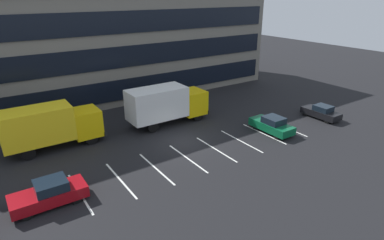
# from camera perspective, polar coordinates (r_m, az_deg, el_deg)

# --- Properties ---
(ground_plane) EXTENTS (120.00, 120.00, 0.00)m
(ground_plane) POSITION_cam_1_polar(r_m,az_deg,el_deg) (28.24, -1.35, -3.90)
(ground_plane) COLOR black
(office_building) EXTENTS (41.44, 12.44, 14.40)m
(office_building) POSITION_cam_1_polar(r_m,az_deg,el_deg) (42.01, -15.31, 14.15)
(office_building) COLOR slate
(office_building) RESTS_ON ground_plane
(lot_markings) EXTENTS (19.74, 5.40, 0.01)m
(lot_markings) POSITION_cam_1_polar(r_m,az_deg,el_deg) (26.31, 1.76, -5.93)
(lot_markings) COLOR silver
(lot_markings) RESTS_ON ground_plane
(box_truck_yellow) EXTENTS (8.11, 2.68, 3.76)m
(box_truck_yellow) POSITION_cam_1_polar(r_m,az_deg,el_deg) (31.48, -4.51, 2.95)
(box_truck_yellow) COLOR yellow
(box_truck_yellow) RESTS_ON ground_plane
(box_truck_yellow_all) EXTENTS (7.86, 2.60, 3.64)m
(box_truck_yellow_all) POSITION_cam_1_polar(r_m,az_deg,el_deg) (28.82, -23.68, -0.84)
(box_truck_yellow_all) COLOR yellow
(box_truck_yellow_all) RESTS_ON ground_plane
(sedan_forest) EXTENTS (1.78, 4.26, 1.53)m
(sedan_forest) POSITION_cam_1_polar(r_m,az_deg,el_deg) (30.84, 13.88, -0.82)
(sedan_forest) COLOR #0C5933
(sedan_forest) RESTS_ON ground_plane
(sedan_black) EXTENTS (1.63, 3.89, 1.39)m
(sedan_black) POSITION_cam_1_polar(r_m,az_deg,el_deg) (35.84, 21.80, 1.31)
(sedan_black) COLOR black
(sedan_black) RESTS_ON ground_plane
(sedan_maroon) EXTENTS (4.41, 1.85, 1.58)m
(sedan_maroon) POSITION_cam_1_polar(r_m,az_deg,el_deg) (22.01, -23.81, -11.77)
(sedan_maroon) COLOR maroon
(sedan_maroon) RESTS_ON ground_plane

